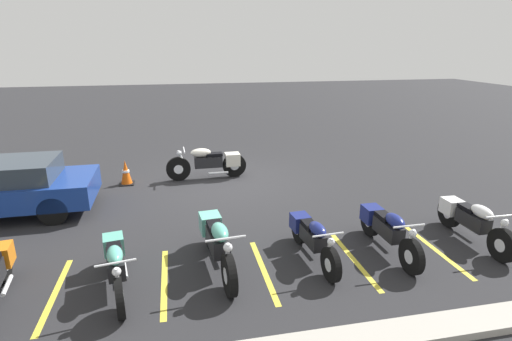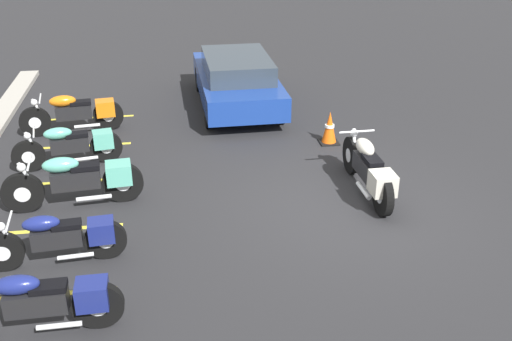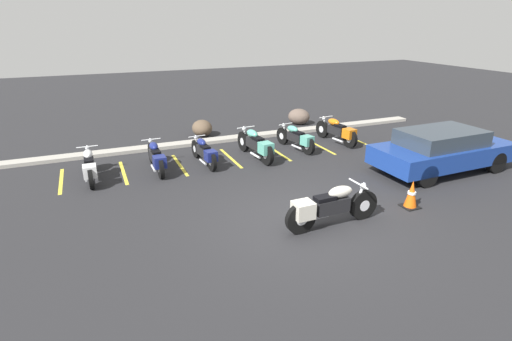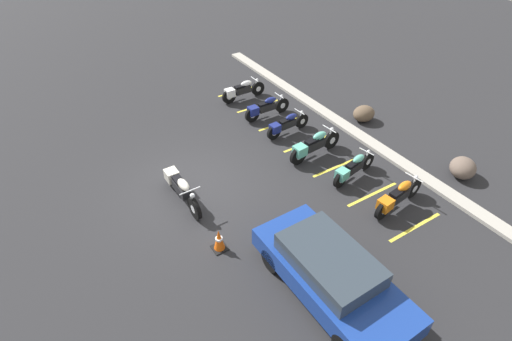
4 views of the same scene
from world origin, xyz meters
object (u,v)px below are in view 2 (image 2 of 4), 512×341
(motorcycle_cream_featured, at_px, (369,169))
(car_blue, at_px, (237,79))
(parked_bike_1, at_px, (42,302))
(parked_bike_3, at_px, (80,180))
(parked_bike_2, at_px, (61,238))
(parked_bike_5, at_px, (77,112))
(parked_bike_4, at_px, (73,145))
(traffic_cone, at_px, (329,128))

(motorcycle_cream_featured, bearing_deg, car_blue, 17.36)
(motorcycle_cream_featured, relative_size, parked_bike_1, 1.10)
(motorcycle_cream_featured, xyz_separation_m, parked_bike_3, (0.35, 4.91, -0.01))
(parked_bike_2, bearing_deg, car_blue, -121.63)
(parked_bike_2, relative_size, car_blue, 0.47)
(parked_bike_5, height_order, car_blue, car_blue)
(parked_bike_4, height_order, traffic_cone, parked_bike_4)
(parked_bike_1, relative_size, parked_bike_2, 1.05)
(parked_bike_5, bearing_deg, parked_bike_1, 86.02)
(motorcycle_cream_featured, distance_m, parked_bike_2, 5.17)
(motorcycle_cream_featured, relative_size, parked_bike_2, 1.16)
(parked_bike_2, relative_size, parked_bike_3, 0.87)
(parked_bike_3, bearing_deg, parked_bike_4, -84.38)
(traffic_cone, bearing_deg, car_blue, 31.87)
(motorcycle_cream_featured, bearing_deg, parked_bike_2, 104.35)
(parked_bike_1, bearing_deg, traffic_cone, -133.75)
(parked_bike_3, distance_m, parked_bike_4, 1.72)
(parked_bike_1, xyz_separation_m, parked_bike_4, (4.92, 0.24, -0.01))
(parked_bike_1, xyz_separation_m, parked_bike_5, (6.71, 0.37, 0.02))
(motorcycle_cream_featured, distance_m, traffic_cone, 2.41)
(parked_bike_3, bearing_deg, car_blue, -129.75)
(parked_bike_1, distance_m, car_blue, 8.60)
(parked_bike_3, relative_size, parked_bike_4, 1.13)
(parked_bike_2, relative_size, parked_bike_5, 0.91)
(traffic_cone, bearing_deg, motorcycle_cream_featured, -178.78)
(motorcycle_cream_featured, relative_size, traffic_cone, 3.37)
(parked_bike_1, relative_size, parked_bike_3, 0.92)
(parked_bike_4, bearing_deg, parked_bike_2, 84.35)
(parked_bike_1, relative_size, car_blue, 0.49)
(parked_bike_4, xyz_separation_m, traffic_cone, (0.37, -5.18, -0.10))
(parked_bike_1, xyz_separation_m, traffic_cone, (5.29, -4.95, -0.12))
(car_blue, bearing_deg, parked_bike_5, 107.54)
(parked_bike_4, xyz_separation_m, parked_bike_5, (1.79, 0.13, 0.03))
(traffic_cone, bearing_deg, parked_bike_5, 75.01)
(parked_bike_4, bearing_deg, parked_bike_1, 82.91)
(parked_bike_3, distance_m, car_blue, 5.69)
(parked_bike_3, bearing_deg, traffic_cone, -162.42)
(traffic_cone, bearing_deg, parked_bike_1, 136.93)
(motorcycle_cream_featured, distance_m, parked_bike_5, 6.59)
(parked_bike_3, xyz_separation_m, parked_bike_4, (1.68, 0.32, -0.05))
(parked_bike_1, distance_m, parked_bike_2, 1.50)
(motorcycle_cream_featured, distance_m, parked_bike_4, 5.62)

